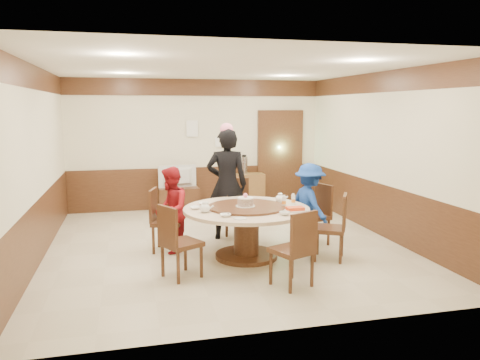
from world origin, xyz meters
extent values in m
plane|color=beige|center=(0.00, 0.00, 0.00)|extent=(6.00, 6.00, 0.00)
plane|color=silver|center=(0.00, 0.00, 2.80)|extent=(6.00, 6.00, 0.00)
cube|color=beige|center=(0.00, 3.00, 1.40)|extent=(5.50, 0.04, 2.80)
cube|color=beige|center=(0.00, -3.00, 1.40)|extent=(5.50, 0.04, 2.80)
cube|color=beige|center=(-2.75, 0.00, 1.40)|extent=(0.04, 6.00, 2.80)
cube|color=beige|center=(2.75, 0.00, 1.40)|extent=(0.04, 6.00, 2.80)
cube|color=#442615|center=(0.00, 0.00, 0.45)|extent=(5.50, 6.00, 0.90)
cube|color=#442615|center=(0.00, 0.00, 2.62)|extent=(5.50, 6.00, 0.35)
cube|color=#442615|center=(1.90, 2.95, 1.05)|extent=(1.05, 0.08, 2.18)
cube|color=#8DDA91|center=(1.90, 2.97, 1.05)|extent=(0.88, 0.02, 2.05)
cylinder|color=#442615|center=(0.18, -0.69, 0.03)|extent=(0.92, 0.92, 0.06)
cylinder|color=#442615|center=(0.18, -0.69, 0.35)|extent=(0.37, 0.37, 0.65)
cylinder|color=beige|center=(0.18, -0.69, 0.72)|extent=(1.84, 1.84, 0.05)
cylinder|color=#442615|center=(0.18, -0.69, 0.77)|extent=(1.12, 1.12, 0.03)
cube|color=#442615|center=(1.40, -0.27, 0.45)|extent=(0.54, 0.54, 0.06)
cube|color=#442615|center=(1.60, -0.21, 0.72)|extent=(0.15, 0.41, 0.50)
cube|color=#442615|center=(1.40, -0.27, 0.21)|extent=(0.36, 0.36, 0.42)
cube|color=#442615|center=(0.34, 0.61, 0.45)|extent=(0.53, 0.53, 0.06)
cube|color=#442615|center=(0.39, 0.82, 0.72)|extent=(0.42, 0.13, 0.50)
cube|color=#442615|center=(0.34, 0.61, 0.21)|extent=(0.36, 0.36, 0.42)
cube|color=#442615|center=(-0.92, -0.08, 0.45)|extent=(0.55, 0.55, 0.06)
cube|color=#442615|center=(-1.12, -0.02, 0.72)|extent=(0.16, 0.41, 0.50)
cube|color=#442615|center=(-0.92, -0.08, 0.21)|extent=(0.36, 0.36, 0.42)
cube|color=#442615|center=(-0.84, -1.27, 0.45)|extent=(0.59, 0.59, 0.06)
cube|color=#442615|center=(-1.02, -1.37, 0.72)|extent=(0.23, 0.39, 0.50)
cube|color=#442615|center=(-0.84, -1.27, 0.21)|extent=(0.36, 0.36, 0.42)
cube|color=#442615|center=(0.45, -1.89, 0.45)|extent=(0.58, 0.58, 0.06)
cube|color=#442615|center=(0.53, -2.08, 0.72)|extent=(0.40, 0.20, 0.50)
cube|color=#442615|center=(0.45, -1.89, 0.21)|extent=(0.36, 0.36, 0.42)
cube|color=#442615|center=(1.33, -1.04, 0.45)|extent=(0.60, 0.60, 0.06)
cube|color=#442615|center=(1.51, -1.14, 0.72)|extent=(0.24, 0.39, 0.50)
cube|color=#442615|center=(1.33, -1.04, 0.21)|extent=(0.36, 0.36, 0.42)
imported|color=black|center=(0.12, 0.39, 0.93)|extent=(0.76, 0.58, 1.86)
imported|color=#A2151D|center=(-0.87, -0.14, 0.66)|extent=(0.60, 0.71, 1.31)
imported|color=#173C96|center=(1.32, -0.31, 0.66)|extent=(0.63, 0.93, 1.33)
cylinder|color=white|center=(0.16, -0.72, 0.79)|extent=(0.28, 0.28, 0.01)
cylinder|color=gray|center=(0.16, -0.72, 0.84)|extent=(0.23, 0.23, 0.10)
cylinder|color=white|center=(0.16, -0.72, 0.90)|extent=(0.23, 0.23, 0.01)
sphere|color=pink|center=(0.16, -0.72, 0.94)|extent=(0.07, 0.07, 0.07)
ellipsoid|color=white|center=(-0.46, -0.85, 0.81)|extent=(0.17, 0.15, 0.13)
ellipsoid|color=white|center=(0.77, -0.45, 0.81)|extent=(0.17, 0.15, 0.13)
imported|color=white|center=(-0.40, -0.36, 0.77)|extent=(0.16, 0.16, 0.04)
imported|color=white|center=(0.57, -1.26, 0.77)|extent=(0.15, 0.15, 0.05)
imported|color=white|center=(-0.23, -1.16, 0.77)|extent=(0.15, 0.15, 0.04)
imported|color=white|center=(0.80, -0.87, 0.77)|extent=(0.14, 0.14, 0.04)
imported|color=white|center=(-0.56, -0.60, 0.77)|extent=(0.16, 0.16, 0.04)
imported|color=white|center=(0.30, -0.10, 0.77)|extent=(0.14, 0.14, 0.05)
cylinder|color=white|center=(-0.07, -1.34, 0.76)|extent=(0.18, 0.18, 0.01)
cylinder|color=white|center=(0.63, -0.19, 0.76)|extent=(0.18, 0.18, 0.01)
cube|color=white|center=(0.79, -1.08, 0.76)|extent=(0.30, 0.20, 0.02)
cube|color=#DD4419|center=(0.79, -1.08, 0.79)|extent=(0.24, 0.15, 0.04)
cylinder|color=white|center=(0.73, -0.77, 0.83)|extent=(0.06, 0.06, 0.16)
cylinder|color=white|center=(0.90, -0.68, 0.83)|extent=(0.06, 0.06, 0.16)
cube|color=#442615|center=(-0.44, 2.75, 0.25)|extent=(0.85, 0.45, 0.50)
imported|color=#949497|center=(-0.44, 2.75, 0.74)|extent=(0.83, 0.22, 0.47)
cube|color=brown|center=(1.05, 2.78, 0.38)|extent=(0.80, 0.40, 0.75)
cylinder|color=silver|center=(1.01, 2.78, 0.94)|extent=(0.15, 0.15, 0.38)
cube|color=white|center=(-0.10, 2.96, 1.75)|extent=(0.25, 0.00, 0.35)
cube|color=white|center=(0.55, 2.96, 1.45)|extent=(0.30, 0.00, 0.22)
camera|label=1|loc=(-1.47, -7.15, 2.19)|focal=35.00mm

